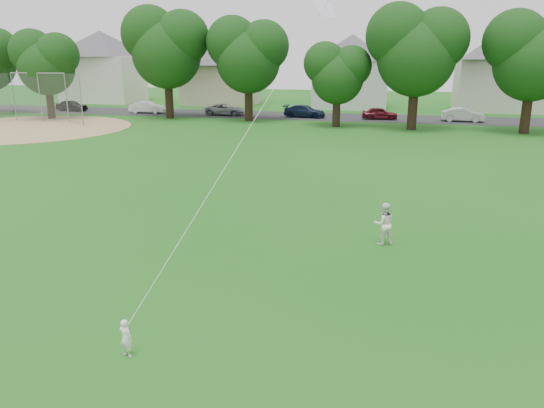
% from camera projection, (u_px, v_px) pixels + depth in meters
% --- Properties ---
extents(ground, '(160.00, 160.00, 0.00)m').
position_uv_depth(ground, '(184.00, 304.00, 13.98)').
color(ground, '#145B16').
rests_on(ground, ground).
extents(street, '(90.00, 7.00, 0.01)m').
position_uv_depth(street, '(342.00, 117.00, 53.30)').
color(street, '#2D2D30').
rests_on(street, ground).
extents(dirt_infield, '(18.00, 18.00, 0.02)m').
position_uv_depth(dirt_infield, '(24.00, 128.00, 45.77)').
color(dirt_infield, '#9E7F51').
rests_on(dirt_infield, ground).
extents(toddler, '(0.36, 0.27, 0.88)m').
position_uv_depth(toddler, '(126.00, 338.00, 11.46)').
color(toddler, white).
rests_on(toddler, ground).
extents(older_boy, '(0.87, 0.78, 1.48)m').
position_uv_depth(older_boy, '(384.00, 224.00, 18.08)').
color(older_boy, white).
rests_on(older_boy, ground).
extents(kite, '(1.89, 6.29, 13.80)m').
position_uv_depth(kite, '(251.00, 126.00, 15.44)').
color(kite, white).
rests_on(kite, ground).
extents(baseball_backstop, '(10.19, 2.46, 4.46)m').
position_uv_depth(baseball_backstop, '(37.00, 98.00, 48.77)').
color(baseball_backstop, gray).
rests_on(baseball_backstop, ground).
extents(tree_row, '(81.01, 9.47, 10.96)m').
position_uv_depth(tree_row, '(372.00, 50.00, 45.27)').
color(tree_row, black).
rests_on(tree_row, ground).
extents(parked_cars, '(44.99, 2.15, 1.27)m').
position_uv_depth(parked_cars, '(259.00, 110.00, 53.99)').
color(parked_cars, black).
rests_on(parked_cars, ground).
extents(house_row, '(77.42, 13.63, 10.47)m').
position_uv_depth(house_row, '(362.00, 63.00, 61.01)').
color(house_row, white).
rests_on(house_row, ground).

